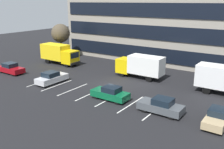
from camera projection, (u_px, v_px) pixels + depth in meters
The scene contains 11 objects.
ground_plane at pixel (110, 85), 33.55m from camera, with size 120.00×120.00×0.00m, color black.
office_building at pixel (168, 10), 45.21m from camera, with size 38.50×10.87×18.00m.
lot_markings at pixel (90, 94), 30.36m from camera, with size 16.94×5.40×0.01m.
box_truck_yellow_all at pixel (59, 53), 44.22m from camera, with size 7.26×2.41×3.37m.
box_truck_yellow at pixel (140, 65), 36.20m from camera, with size 7.03×2.33×3.26m.
sedan_tan at pixel (218, 117), 22.67m from camera, with size 1.75×4.17×1.49m.
sedan_maroon at pixel (11, 68), 38.81m from camera, with size 4.43×1.85×1.59m.
sedan_forest at pixel (110, 93), 28.50m from camera, with size 4.32×1.81×1.55m.
sedan_silver at pixel (52, 78), 34.11m from camera, with size 1.87×4.46×1.60m.
sedan_charcoal at pixel (161, 106), 25.04m from camera, with size 4.41×1.85×1.58m.
bare_tree at pixel (61, 33), 47.90m from camera, with size 3.47×3.47×6.51m.
Camera 1 is at (18.32, -26.02, 10.71)m, focal length 40.98 mm.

